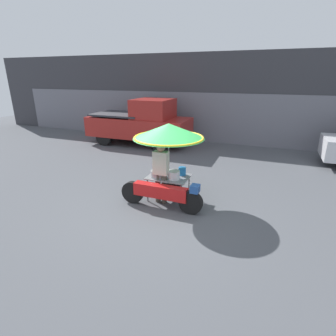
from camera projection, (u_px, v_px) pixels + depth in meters
name	position (u px, v px, depth m)	size (l,w,h in m)	color
ground_plane	(161.00, 206.00, 6.78)	(36.00, 36.00, 0.00)	#4C4F54
shopfront_building	(224.00, 98.00, 13.34)	(28.00, 2.06, 4.23)	#38383D
vendor_motorcycle_cart	(168.00, 143.00, 6.60)	(2.18, 1.82, 2.06)	black
vendor_person	(161.00, 170.00, 6.69)	(0.38, 0.22, 1.62)	#4C473D
pickup_truck	(141.00, 123.00, 12.49)	(4.88, 1.94, 2.17)	black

